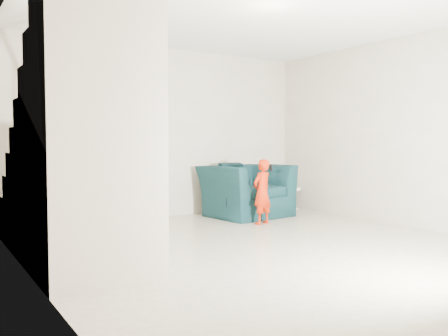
% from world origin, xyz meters
% --- Properties ---
extents(floor, '(5.50, 5.50, 0.00)m').
position_xyz_m(floor, '(0.00, 0.00, 0.00)').
color(floor, gray).
rests_on(floor, ground).
extents(ceiling, '(5.50, 5.50, 0.00)m').
position_xyz_m(ceiling, '(0.00, 0.00, 2.70)').
color(ceiling, silver).
rests_on(ceiling, back_wall).
extents(back_wall, '(5.00, 0.00, 5.00)m').
position_xyz_m(back_wall, '(0.00, 2.75, 1.35)').
color(back_wall, '#A49B86').
rests_on(back_wall, floor).
extents(left_wall, '(0.00, 5.50, 5.50)m').
position_xyz_m(left_wall, '(-2.50, 0.00, 1.35)').
color(left_wall, '#A49B86').
rests_on(left_wall, floor).
extents(right_wall, '(0.00, 5.50, 5.50)m').
position_xyz_m(right_wall, '(2.50, 0.00, 1.35)').
color(right_wall, '#A49B86').
rests_on(right_wall, floor).
extents(armchair, '(1.39, 1.25, 0.83)m').
position_xyz_m(armchair, '(1.15, 2.09, 0.41)').
color(armchair, black).
rests_on(armchair, floor).
extents(toddler, '(0.39, 0.31, 0.95)m').
position_xyz_m(toddler, '(0.89, 1.33, 0.48)').
color(toddler, '#991004').
rests_on(toddler, floor).
extents(side_table, '(0.39, 0.39, 0.39)m').
position_xyz_m(side_table, '(2.25, 2.30, 0.26)').
color(side_table, white).
rests_on(side_table, floor).
extents(staircase, '(1.02, 3.03, 3.62)m').
position_xyz_m(staircase, '(-2.00, 0.55, 0.95)').
color(staircase, '#ADA089').
rests_on(staircase, floor).
extents(cushion, '(0.42, 0.20, 0.42)m').
position_xyz_m(cushion, '(1.02, 2.40, 0.65)').
color(cushion, black).
rests_on(cushion, armchair).
extents(throw, '(0.05, 0.54, 0.60)m').
position_xyz_m(throw, '(0.61, 2.07, 0.52)').
color(throw, black).
rests_on(throw, armchair).
extents(phone, '(0.03, 0.05, 0.10)m').
position_xyz_m(phone, '(1.02, 1.29, 0.83)').
color(phone, black).
rests_on(phone, toddler).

